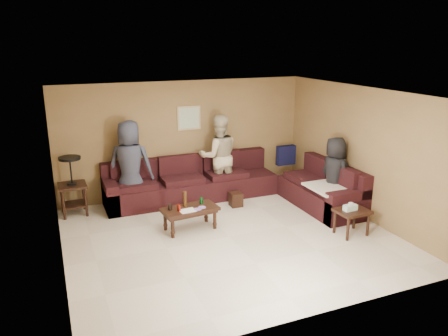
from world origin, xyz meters
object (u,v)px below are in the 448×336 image
at_px(person_middle, 219,156).
at_px(person_right, 334,174).
at_px(sectional_sofa, 237,187).
at_px(waste_bin, 236,199).
at_px(end_table_left, 72,185).
at_px(side_table_right, 352,213).
at_px(coffee_table, 190,211).
at_px(person_left, 130,165).

xyz_separation_m(person_middle, person_right, (1.80, -1.68, -0.15)).
xyz_separation_m(sectional_sofa, waste_bin, (-0.11, -0.21, -0.18)).
height_order(end_table_left, side_table_right, end_table_left).
xyz_separation_m(end_table_left, person_right, (4.85, -1.76, 0.14)).
bearing_deg(coffee_table, waste_bin, 30.68).
bearing_deg(person_right, person_middle, 42.12).
height_order(waste_bin, person_middle, person_middle).
bearing_deg(sectional_sofa, coffee_table, -144.93).
relative_size(sectional_sofa, end_table_left, 3.95).
relative_size(end_table_left, person_right, 0.78).
xyz_separation_m(side_table_right, person_right, (0.39, 1.09, 0.35)).
relative_size(side_table_right, person_left, 0.33).
height_order(side_table_right, person_left, person_left).
bearing_deg(side_table_right, person_middle, 116.91).
distance_m(sectional_sofa, person_left, 2.25).
xyz_separation_m(waste_bin, person_middle, (-0.09, 0.74, 0.76)).
distance_m(person_left, person_right, 4.07).
xyz_separation_m(end_table_left, person_left, (1.13, -0.11, 0.30)).
distance_m(waste_bin, person_right, 2.05).
relative_size(coffee_table, person_right, 0.69).
xyz_separation_m(end_table_left, side_table_right, (4.45, -2.85, -0.21)).
distance_m(person_middle, person_right, 2.47).
xyz_separation_m(coffee_table, waste_bin, (1.25, 0.74, -0.21)).
relative_size(person_middle, person_right, 1.19).
distance_m(sectional_sofa, person_right, 2.03).
relative_size(end_table_left, person_left, 0.64).
bearing_deg(coffee_table, person_left, 117.66).
relative_size(side_table_right, person_middle, 0.34).
height_order(coffee_table, side_table_right, coffee_table).
distance_m(sectional_sofa, waste_bin, 0.30).
relative_size(sectional_sofa, waste_bin, 15.93).
height_order(coffee_table, person_left, person_left).
bearing_deg(end_table_left, person_left, -5.39).
height_order(sectional_sofa, coffee_table, sectional_sofa).
xyz_separation_m(side_table_right, person_middle, (-1.41, 2.77, 0.50)).
relative_size(waste_bin, person_left, 0.16).
xyz_separation_m(sectional_sofa, person_right, (1.61, -1.16, 0.43)).
relative_size(end_table_left, waste_bin, 4.03).
height_order(end_table_left, waste_bin, end_table_left).
distance_m(sectional_sofa, coffee_table, 1.66).
relative_size(person_left, person_right, 1.21).
relative_size(coffee_table, person_left, 0.57).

